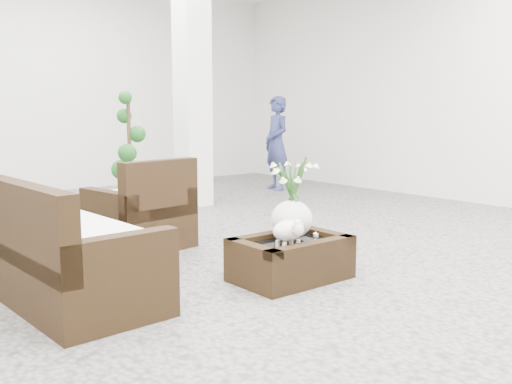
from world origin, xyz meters
TOP-DOWN VIEW (x-y plane):
  - ground at (0.00, 0.00)m, footprint 11.00×11.00m
  - column at (1.20, 2.80)m, footprint 0.40×0.40m
  - coffee_table at (-0.20, -0.79)m, footprint 0.90×0.60m
  - sheep_figurine at (-0.32, -0.89)m, footprint 0.28×0.23m
  - planter_narcissus at (-0.10, -0.69)m, footprint 0.44×0.44m
  - tealight at (0.10, -0.77)m, footprint 0.04×0.04m
  - armchair at (-0.62, 0.97)m, footprint 0.94×0.91m
  - loveseat at (-1.78, -0.14)m, footprint 0.88×1.70m
  - topiary at (0.27, 2.91)m, footprint 0.42×0.42m
  - shopper at (3.15, 3.25)m, footprint 0.50×0.64m

SIDE VIEW (x-z plane):
  - ground at x=0.00m, z-range 0.00..0.00m
  - coffee_table at x=-0.20m, z-range 0.00..0.31m
  - tealight at x=0.10m, z-range 0.31..0.34m
  - sheep_figurine at x=-0.32m, z-range 0.31..0.52m
  - loveseat at x=-1.78m, z-range 0.00..0.89m
  - armchair at x=-0.62m, z-range 0.00..0.89m
  - planter_narcissus at x=-0.10m, z-range 0.31..1.11m
  - topiary at x=0.27m, z-range 0.00..1.57m
  - shopper at x=3.15m, z-range 0.00..1.58m
  - column at x=1.20m, z-range 0.00..3.50m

